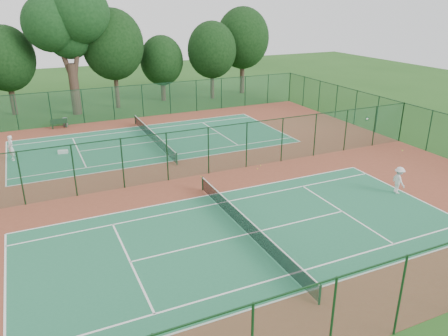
{
  "coord_description": "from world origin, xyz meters",
  "views": [
    {
      "loc": [
        -9.84,
        -27.23,
        11.89
      ],
      "look_at": [
        1.28,
        -3.21,
        1.6
      ],
      "focal_mm": 35.0,
      "sensor_mm": 36.0,
      "label": 1
    }
  ],
  "objects_px": {
    "trash_bin": "(65,122)",
    "big_tree": "(67,22)",
    "player_near": "(399,180)",
    "kit_bag": "(63,152)",
    "player_far": "(11,148)",
    "bench": "(59,123)"
  },
  "relations": [
    {
      "from": "trash_bin",
      "to": "big_tree",
      "type": "relative_size",
      "value": 0.06
    },
    {
      "from": "player_near",
      "to": "kit_bag",
      "type": "distance_m",
      "value": 25.78
    },
    {
      "from": "kit_bag",
      "to": "big_tree",
      "type": "xyz_separation_m",
      "value": [
        2.99,
        13.48,
        9.45
      ]
    },
    {
      "from": "player_far",
      "to": "bench",
      "type": "bearing_deg",
      "value": 131.28
    },
    {
      "from": "trash_bin",
      "to": "big_tree",
      "type": "height_order",
      "value": "big_tree"
    },
    {
      "from": "bench",
      "to": "kit_bag",
      "type": "xyz_separation_m",
      "value": [
        -0.51,
        -8.08,
        -0.36
      ]
    },
    {
      "from": "bench",
      "to": "kit_bag",
      "type": "relative_size",
      "value": 2.02
    },
    {
      "from": "kit_bag",
      "to": "big_tree",
      "type": "height_order",
      "value": "big_tree"
    },
    {
      "from": "player_far",
      "to": "big_tree",
      "type": "height_order",
      "value": "big_tree"
    },
    {
      "from": "kit_bag",
      "to": "bench",
      "type": "bearing_deg",
      "value": 98.67
    },
    {
      "from": "player_near",
      "to": "trash_bin",
      "type": "xyz_separation_m",
      "value": [
        -17.89,
        25.95,
        -0.49
      ]
    },
    {
      "from": "player_near",
      "to": "big_tree",
      "type": "relative_size",
      "value": 0.13
    },
    {
      "from": "bench",
      "to": "trash_bin",
      "type": "bearing_deg",
      "value": 36.21
    },
    {
      "from": "trash_bin",
      "to": "bench",
      "type": "distance_m",
      "value": 0.8
    },
    {
      "from": "bench",
      "to": "player_far",
      "type": "bearing_deg",
      "value": -119.33
    },
    {
      "from": "trash_bin",
      "to": "kit_bag",
      "type": "xyz_separation_m",
      "value": [
        -1.13,
        -8.56,
        -0.27
      ]
    },
    {
      "from": "trash_bin",
      "to": "bench",
      "type": "height_order",
      "value": "bench"
    },
    {
      "from": "player_far",
      "to": "kit_bag",
      "type": "xyz_separation_m",
      "value": [
        3.75,
        0.0,
        -0.86
      ]
    },
    {
      "from": "kit_bag",
      "to": "trash_bin",
      "type": "bearing_deg",
      "value": 94.72
    },
    {
      "from": "big_tree",
      "to": "bench",
      "type": "bearing_deg",
      "value": -114.73
    },
    {
      "from": "bench",
      "to": "big_tree",
      "type": "distance_m",
      "value": 10.87
    },
    {
      "from": "bench",
      "to": "big_tree",
      "type": "xyz_separation_m",
      "value": [
        2.49,
        5.4,
        9.1
      ]
    }
  ]
}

